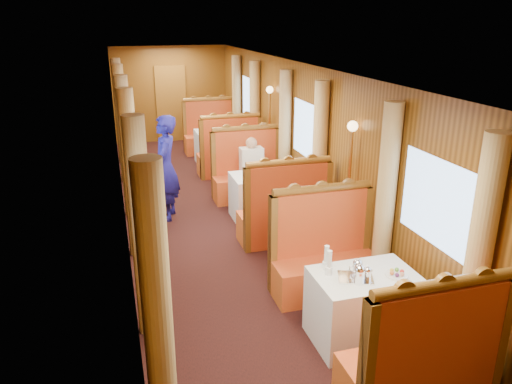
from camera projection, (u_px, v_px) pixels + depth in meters
name	position (u px, v px, depth m)	size (l,w,h in m)	color
floor	(220.00, 222.00, 8.24)	(3.00, 12.00, 0.01)	black
ceiling	(216.00, 67.00, 7.41)	(3.00, 12.00, 0.01)	silver
wall_far	(171.00, 94.00, 13.26)	(3.00, 2.50, 0.01)	brown
wall_left	(120.00, 156.00, 7.43)	(12.00, 2.50, 0.01)	brown
wall_right	(307.00, 142.00, 8.22)	(12.00, 2.50, 0.01)	brown
doorway_far	(171.00, 104.00, 13.32)	(0.80, 0.04, 2.00)	brown
table_near	(363.00, 307.00, 5.15)	(1.05, 0.72, 0.75)	white
banquette_near_fwd	(421.00, 366.00, 4.22)	(1.30, 0.55, 1.34)	#B42314
banquette_near_aft	(324.00, 260.00, 6.05)	(1.30, 0.55, 1.34)	#B42314
table_mid	(264.00, 196.00, 8.32)	(1.05, 0.72, 0.75)	white
banquette_mid_fwd	(284.00, 216.00, 7.38)	(1.30, 0.55, 1.34)	#B42314
banquette_mid_aft	(248.00, 176.00, 9.22)	(1.30, 0.55, 1.34)	#B42314
table_far	(219.00, 147.00, 11.49)	(1.05, 0.72, 0.75)	white
banquette_far_fwd	(229.00, 156.00, 10.55)	(1.30, 0.55, 1.34)	#B42314
banquette_far_aft	(210.00, 135.00, 12.39)	(1.30, 0.55, 1.34)	#B42314
tea_tray	(355.00, 278.00, 4.96)	(0.34, 0.26, 0.01)	silver
teapot_left	(359.00, 276.00, 4.85)	(0.19, 0.14, 0.15)	silver
teapot_right	(367.00, 275.00, 4.91)	(0.13, 0.10, 0.11)	silver
teapot_back	(357.00, 269.00, 5.00)	(0.16, 0.12, 0.13)	silver
fruit_plate	(397.00, 274.00, 5.01)	(0.23, 0.23, 0.05)	white
cup_inboard	(329.00, 265.00, 5.00)	(0.08, 0.08, 0.26)	white
cup_outboard	(326.00, 260.00, 5.11)	(0.08, 0.08, 0.26)	white
rose_vase_mid	(263.00, 164.00, 8.14)	(0.06, 0.06, 0.36)	silver
rose_vase_far	(220.00, 123.00, 11.27)	(0.06, 0.06, 0.36)	silver
window_left_near	(133.00, 238.00, 4.20)	(1.20, 0.90, 0.01)	#85ADDF
curtain_left_near_a	(157.00, 314.00, 3.61)	(0.22, 0.22, 2.35)	tan
curtain_left_near_b	(142.00, 230.00, 5.03)	(0.22, 0.22, 2.35)	tan
window_right_near	(437.00, 203.00, 4.99)	(1.20, 0.90, 0.01)	#85ADDF
curtain_right_near_a	(478.00, 264.00, 4.34)	(0.22, 0.22, 2.35)	tan
curtain_right_near_b	(385.00, 203.00, 5.76)	(0.22, 0.22, 2.35)	tan
window_left_mid	(120.00, 143.00, 7.37)	(1.20, 0.90, 0.01)	#85ADDF
curtain_left_mid_a	(132.00, 175.00, 6.78)	(0.22, 0.22, 2.35)	tan
curtain_left_mid_b	(126.00, 148.00, 8.20)	(0.22, 0.22, 2.35)	tan
window_right_mid	(307.00, 130.00, 8.15)	(1.20, 0.90, 0.01)	#85ADDF
curtain_right_mid_a	(319.00, 159.00, 7.51)	(0.22, 0.22, 2.35)	tan
curtain_right_mid_b	(285.00, 137.00, 8.92)	(0.22, 0.22, 2.35)	tan
window_left_far	(115.00, 105.00, 10.54)	(1.20, 0.90, 0.01)	#85ADDF
curtain_left_far_a	(122.00, 124.00, 9.95)	(0.22, 0.22, 2.35)	tan
curtain_left_far_b	(120.00, 111.00, 11.36)	(0.22, 0.22, 2.35)	tan
window_right_far	(250.00, 98.00, 11.32)	(1.20, 0.90, 0.01)	#85ADDF
curtain_right_far_a	(255.00, 117.00, 10.68)	(0.22, 0.22, 2.35)	tan
curtain_right_far_b	(237.00, 105.00, 12.09)	(0.22, 0.22, 2.35)	tan
sconce_left_fore	(133.00, 182.00, 5.83)	(0.14, 0.14, 1.95)	#BF8C3F
sconce_right_fore	(350.00, 163.00, 6.57)	(0.14, 0.14, 1.95)	#BF8C3F
sconce_left_aft	(122.00, 124.00, 9.00)	(0.14, 0.14, 1.95)	#BF8C3F
sconce_right_aft	(270.00, 115.00, 9.74)	(0.14, 0.14, 1.95)	#BF8C3F
steward	(166.00, 168.00, 8.14)	(0.63, 0.42, 1.74)	navy
passenger	(252.00, 164.00, 8.85)	(0.40, 0.44, 0.76)	beige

